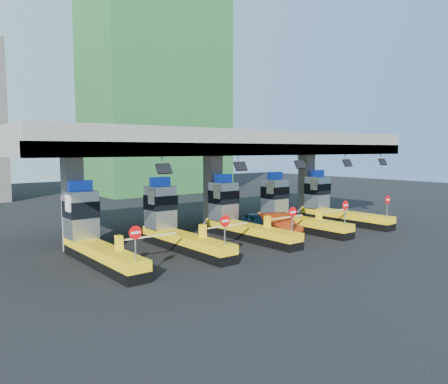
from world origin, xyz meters
TOP-DOWN VIEW (x-y plane):
  - ground at (0.00, 0.00)m, footprint 120.00×120.00m
  - toll_canopy at (0.00, 2.87)m, footprint 28.00×12.09m
  - toll_lane_far_left at (-10.00, 0.28)m, footprint 4.43×8.00m
  - toll_lane_left at (-5.00, 0.28)m, footprint 4.43×8.00m
  - toll_lane_center at (0.00, 0.28)m, footprint 4.43×8.00m
  - toll_lane_right at (5.00, 0.28)m, footprint 4.43×8.00m
  - toll_lane_far_right at (10.00, 0.28)m, footprint 4.43×8.00m
  - bg_building_scaffold at (12.00, 32.00)m, footprint 18.00×12.00m
  - van at (2.11, 0.51)m, footprint 2.68×4.36m
  - red_car at (2.44, -1.07)m, footprint 3.06×4.86m

SIDE VIEW (x-z plane):
  - ground at x=0.00m, z-range 0.00..0.00m
  - van at x=2.11m, z-range 0.00..1.39m
  - red_car at x=2.44m, z-range 0.00..1.51m
  - toll_lane_far_left at x=-10.00m, z-range -0.68..3.47m
  - toll_lane_left at x=-5.00m, z-range -0.68..3.47m
  - toll_lane_center at x=0.00m, z-range -0.68..3.47m
  - toll_lane_right at x=5.00m, z-range -0.68..3.47m
  - toll_lane_far_right at x=10.00m, z-range -0.68..3.47m
  - toll_canopy at x=0.00m, z-range 2.63..9.63m
  - bg_building_scaffold at x=12.00m, z-range 0.00..28.00m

